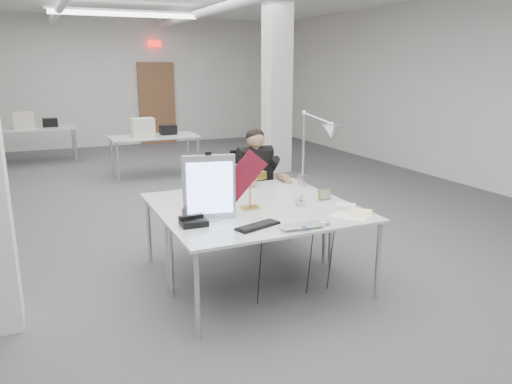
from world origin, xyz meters
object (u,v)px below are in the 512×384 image
(office_chair, at_px, (254,195))
(seated_person, at_px, (256,166))
(desk_main, at_px, (275,220))
(monitor, at_px, (209,187))
(architect_lamp, at_px, (315,153))
(laptop, at_px, (304,229))
(desk_phone, at_px, (193,222))
(bankers_lamp, at_px, (250,193))
(beige_monitor, at_px, (214,180))

(office_chair, bearing_deg, seated_person, -90.09)
(office_chair, bearing_deg, desk_main, -107.78)
(seated_person, bearing_deg, monitor, -128.22)
(monitor, relative_size, architect_lamp, 0.69)
(seated_person, bearing_deg, laptop, -102.57)
(seated_person, distance_m, desk_phone, 1.86)
(office_chair, xyz_separation_m, architect_lamp, (0.31, -0.87, 0.63))
(monitor, bearing_deg, seated_person, 64.37)
(bankers_lamp, xyz_separation_m, desk_phone, (-0.63, -0.26, -0.13))
(seated_person, bearing_deg, office_chair, 89.91)
(desk_main, bearing_deg, bankers_lamp, 100.41)
(monitor, height_order, architect_lamp, architect_lamp)
(desk_main, xyz_separation_m, desk_phone, (-0.70, 0.12, 0.04))
(architect_lamp, bearing_deg, bankers_lamp, -177.42)
(bankers_lamp, bearing_deg, laptop, -91.87)
(laptop, height_order, architect_lamp, architect_lamp)
(bankers_lamp, bearing_deg, office_chair, 51.39)
(office_chair, distance_m, monitor, 1.77)
(beige_monitor, bearing_deg, architect_lamp, -38.13)
(office_chair, height_order, monitor, monitor)
(bankers_lamp, bearing_deg, beige_monitor, 89.64)
(office_chair, xyz_separation_m, laptop, (-0.42, -1.96, 0.24))
(monitor, relative_size, beige_monitor, 1.67)
(desk_main, height_order, architect_lamp, architect_lamp)
(laptop, bearing_deg, monitor, 138.84)
(office_chair, bearing_deg, laptop, -102.26)
(monitor, xyz_separation_m, beige_monitor, (0.31, 0.75, -0.12))
(seated_person, bearing_deg, desk_phone, -130.53)
(desk_main, height_order, seated_person, seated_person)
(seated_person, distance_m, laptop, 1.96)
(monitor, bearing_deg, desk_main, -11.48)
(office_chair, bearing_deg, beige_monitor, -139.87)
(desk_main, distance_m, desk_phone, 0.71)
(laptop, relative_size, beige_monitor, 1.08)
(office_chair, height_order, beige_monitor, beige_monitor)
(office_chair, bearing_deg, monitor, -127.18)
(desk_main, relative_size, beige_monitor, 5.32)
(office_chair, height_order, laptop, office_chair)
(desk_main, relative_size, monitor, 3.19)
(desk_main, xyz_separation_m, seated_person, (0.50, 1.53, 0.16))
(desk_main, distance_m, beige_monitor, 1.02)
(office_chair, distance_m, seated_person, 0.37)
(monitor, distance_m, laptop, 0.90)
(laptop, bearing_deg, office_chair, 82.14)
(architect_lamp, bearing_deg, desk_phone, -176.73)
(laptop, xyz_separation_m, architect_lamp, (0.74, 1.09, 0.39))
(office_chair, bearing_deg, bankers_lamp, -115.56)
(seated_person, distance_m, architect_lamp, 0.92)
(desk_main, bearing_deg, seated_person, 71.78)
(laptop, distance_m, desk_phone, 0.93)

